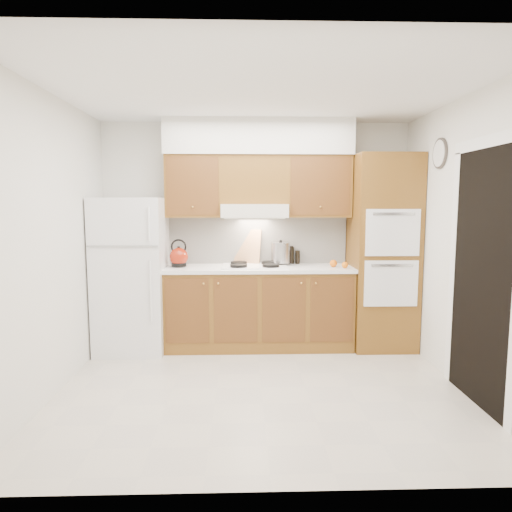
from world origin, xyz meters
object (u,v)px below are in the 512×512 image
Objects in this scene: kettle at (179,257)px; stock_pot at (280,253)px; oven_cabinet at (382,252)px; fridge at (132,275)px.

kettle is 0.92× the size of stock_pot.
oven_cabinet is at bearing 9.93° from kettle.
oven_cabinet reaches higher than fridge.
fridge is 0.56m from kettle.
oven_cabinet is 9.64× the size of stock_pot.
fridge is 0.78× the size of oven_cabinet.
kettle is at bearing 179.44° from oven_cabinet.
oven_cabinet is at bearing -7.11° from stock_pot.
oven_cabinet is 1.17m from stock_pot.
oven_cabinet is (2.85, 0.03, 0.24)m from fridge.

